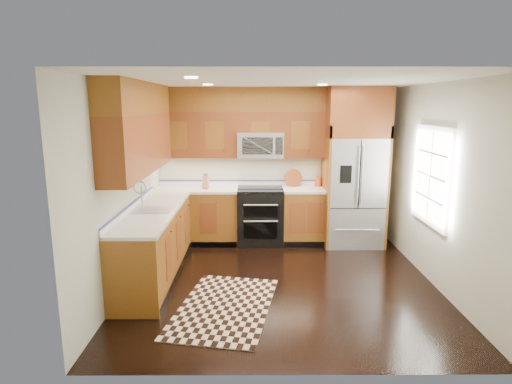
{
  "coord_description": "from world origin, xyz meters",
  "views": [
    {
      "loc": [
        -0.35,
        -5.33,
        2.32
      ],
      "look_at": [
        -0.33,
        0.6,
        1.1
      ],
      "focal_mm": 30.0,
      "sensor_mm": 36.0,
      "label": 1
    }
  ],
  "objects_px": {
    "utensil_crock": "(318,180)",
    "knife_block": "(206,182)",
    "range": "(260,216)",
    "refrigerator": "(354,167)",
    "rug": "(225,307)"
  },
  "relations": [
    {
      "from": "knife_block",
      "to": "rug",
      "type": "bearing_deg",
      "value": -78.98
    },
    {
      "from": "range",
      "to": "refrigerator",
      "type": "height_order",
      "value": "refrigerator"
    },
    {
      "from": "range",
      "to": "refrigerator",
      "type": "distance_m",
      "value": 1.76
    },
    {
      "from": "range",
      "to": "refrigerator",
      "type": "bearing_deg",
      "value": -1.4
    },
    {
      "from": "range",
      "to": "rug",
      "type": "distance_m",
      "value": 2.47
    },
    {
      "from": "refrigerator",
      "to": "utensil_crock",
      "type": "distance_m",
      "value": 0.66
    },
    {
      "from": "knife_block",
      "to": "utensil_crock",
      "type": "xyz_separation_m",
      "value": [
        1.92,
        0.18,
        0.01
      ]
    },
    {
      "from": "knife_block",
      "to": "utensil_crock",
      "type": "height_order",
      "value": "utensil_crock"
    },
    {
      "from": "range",
      "to": "refrigerator",
      "type": "xyz_separation_m",
      "value": [
        1.55,
        -0.04,
        0.83
      ]
    },
    {
      "from": "refrigerator",
      "to": "range",
      "type": "bearing_deg",
      "value": 178.6
    },
    {
      "from": "utensil_crock",
      "to": "knife_block",
      "type": "bearing_deg",
      "value": -174.55
    },
    {
      "from": "range",
      "to": "utensil_crock",
      "type": "xyz_separation_m",
      "value": [
        1.0,
        0.22,
        0.59
      ]
    },
    {
      "from": "range",
      "to": "rug",
      "type": "bearing_deg",
      "value": -100.57
    },
    {
      "from": "rug",
      "to": "refrigerator",
      "type": "bearing_deg",
      "value": 59.95
    },
    {
      "from": "rug",
      "to": "utensil_crock",
      "type": "relative_size",
      "value": 5.06
    }
  ]
}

